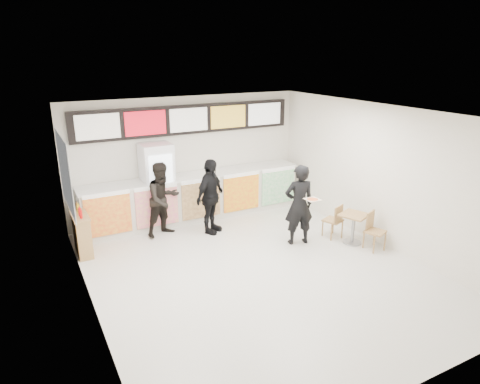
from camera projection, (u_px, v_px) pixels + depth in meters
floor at (258, 271)px, 8.21m from camera, size 7.00×7.00×0.00m
ceiling at (260, 114)px, 7.27m from camera, size 7.00×7.00×0.00m
wall_back at (188, 157)px, 10.68m from camera, size 6.00×0.00×6.00m
wall_left at (86, 228)px, 6.41m from camera, size 0.00×7.00×7.00m
wall_right at (381, 176)px, 9.08m from camera, size 0.00×7.00×7.00m
service_counter at (195, 197)px, 10.63m from camera, size 5.56×0.77×1.14m
menu_board at (188, 119)px, 10.31m from camera, size 5.50×0.14×0.70m
drinks_fridge at (158, 185)px, 10.09m from camera, size 0.70×0.67×2.00m
mirror_panel at (65, 173)px, 8.39m from camera, size 0.01×2.00×1.50m
customer_main at (299, 205)px, 9.15m from camera, size 0.73×0.57×1.78m
customer_left at (163, 199)px, 9.60m from camera, size 0.98×0.85×1.71m
customer_mid at (210, 197)px, 9.71m from camera, size 1.08×0.93×1.75m
pizza_slice at (312, 199)px, 8.69m from camera, size 0.36×0.36×0.02m
cafe_table at (354, 223)px, 9.27m from camera, size 0.86×1.41×0.80m
condiment_ledge at (82, 234)px, 8.78m from camera, size 0.31×0.77×1.03m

